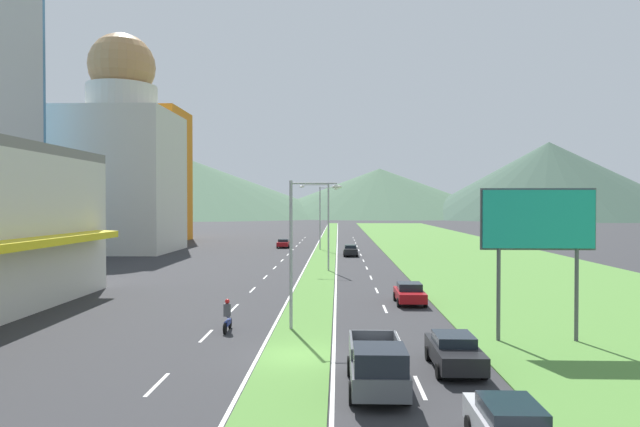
% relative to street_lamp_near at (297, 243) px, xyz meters
% --- Properties ---
extents(ground_plane, '(600.00, 600.00, 0.00)m').
position_rel_street_lamp_near_xyz_m(ground_plane, '(0.34, -5.46, -4.87)').
color(ground_plane, '#2D2D30').
extents(grass_median, '(3.20, 240.00, 0.06)m').
position_rel_street_lamp_near_xyz_m(grass_median, '(0.34, 54.54, -4.84)').
color(grass_median, '#518438').
rests_on(grass_median, ground_plane).
extents(grass_verge_right, '(24.00, 240.00, 0.06)m').
position_rel_street_lamp_near_xyz_m(grass_verge_right, '(20.94, 54.54, -4.84)').
color(grass_verge_right, '#518438').
rests_on(grass_verge_right, ground_plane).
extents(lane_dash_left_2, '(0.16, 2.80, 0.01)m').
position_rel_street_lamp_near_xyz_m(lane_dash_left_2, '(-4.76, -9.58, -4.86)').
color(lane_dash_left_2, silver).
rests_on(lane_dash_left_2, ground_plane).
extents(lane_dash_left_3, '(0.16, 2.80, 0.01)m').
position_rel_street_lamp_near_xyz_m(lane_dash_left_3, '(-4.76, -1.64, -4.86)').
color(lane_dash_left_3, silver).
rests_on(lane_dash_left_3, ground_plane).
extents(lane_dash_left_4, '(0.16, 2.80, 0.01)m').
position_rel_street_lamp_near_xyz_m(lane_dash_left_4, '(-4.76, 6.29, -4.86)').
color(lane_dash_left_4, silver).
rests_on(lane_dash_left_4, ground_plane).
extents(lane_dash_left_5, '(0.16, 2.80, 0.01)m').
position_rel_street_lamp_near_xyz_m(lane_dash_left_5, '(-4.76, 14.23, -4.86)').
color(lane_dash_left_5, silver).
rests_on(lane_dash_left_5, ground_plane).
extents(lane_dash_left_6, '(0.16, 2.80, 0.01)m').
position_rel_street_lamp_near_xyz_m(lane_dash_left_6, '(-4.76, 22.17, -4.86)').
color(lane_dash_left_6, silver).
rests_on(lane_dash_left_6, ground_plane).
extents(lane_dash_left_7, '(0.16, 2.80, 0.01)m').
position_rel_street_lamp_near_xyz_m(lane_dash_left_7, '(-4.76, 30.11, -4.86)').
color(lane_dash_left_7, silver).
rests_on(lane_dash_left_7, ground_plane).
extents(lane_dash_left_8, '(0.16, 2.80, 0.01)m').
position_rel_street_lamp_near_xyz_m(lane_dash_left_8, '(-4.76, 38.05, -4.86)').
color(lane_dash_left_8, silver).
rests_on(lane_dash_left_8, ground_plane).
extents(lane_dash_left_9, '(0.16, 2.80, 0.01)m').
position_rel_street_lamp_near_xyz_m(lane_dash_left_9, '(-4.76, 45.99, -4.86)').
color(lane_dash_left_9, silver).
rests_on(lane_dash_left_9, ground_plane).
extents(lane_dash_left_10, '(0.16, 2.80, 0.01)m').
position_rel_street_lamp_near_xyz_m(lane_dash_left_10, '(-4.76, 53.93, -4.86)').
color(lane_dash_left_10, silver).
rests_on(lane_dash_left_10, ground_plane).
extents(lane_dash_left_11, '(0.16, 2.80, 0.01)m').
position_rel_street_lamp_near_xyz_m(lane_dash_left_11, '(-4.76, 61.86, -4.86)').
color(lane_dash_left_11, silver).
rests_on(lane_dash_left_11, ground_plane).
extents(lane_dash_left_12, '(0.16, 2.80, 0.01)m').
position_rel_street_lamp_near_xyz_m(lane_dash_left_12, '(-4.76, 69.80, -4.86)').
color(lane_dash_left_12, silver).
rests_on(lane_dash_left_12, ground_plane).
extents(lane_dash_left_13, '(0.16, 2.80, 0.01)m').
position_rel_street_lamp_near_xyz_m(lane_dash_left_13, '(-4.76, 77.74, -4.86)').
color(lane_dash_left_13, silver).
rests_on(lane_dash_left_13, ground_plane).
extents(lane_dash_left_14, '(0.16, 2.80, 0.01)m').
position_rel_street_lamp_near_xyz_m(lane_dash_left_14, '(-4.76, 85.68, -4.86)').
color(lane_dash_left_14, silver).
rests_on(lane_dash_left_14, ground_plane).
extents(lane_dash_right_2, '(0.16, 2.80, 0.01)m').
position_rel_street_lamp_near_xyz_m(lane_dash_right_2, '(5.44, -9.58, -4.86)').
color(lane_dash_right_2, silver).
rests_on(lane_dash_right_2, ground_plane).
extents(lane_dash_right_3, '(0.16, 2.80, 0.01)m').
position_rel_street_lamp_near_xyz_m(lane_dash_right_3, '(5.44, -1.64, -4.86)').
color(lane_dash_right_3, silver).
rests_on(lane_dash_right_3, ground_plane).
extents(lane_dash_right_4, '(0.16, 2.80, 0.01)m').
position_rel_street_lamp_near_xyz_m(lane_dash_right_4, '(5.44, 6.29, -4.86)').
color(lane_dash_right_4, silver).
rests_on(lane_dash_right_4, ground_plane).
extents(lane_dash_right_5, '(0.16, 2.80, 0.01)m').
position_rel_street_lamp_near_xyz_m(lane_dash_right_5, '(5.44, 14.23, -4.86)').
color(lane_dash_right_5, silver).
rests_on(lane_dash_right_5, ground_plane).
extents(lane_dash_right_6, '(0.16, 2.80, 0.01)m').
position_rel_street_lamp_near_xyz_m(lane_dash_right_6, '(5.44, 22.17, -4.86)').
color(lane_dash_right_6, silver).
rests_on(lane_dash_right_6, ground_plane).
extents(lane_dash_right_7, '(0.16, 2.80, 0.01)m').
position_rel_street_lamp_near_xyz_m(lane_dash_right_7, '(5.44, 30.11, -4.86)').
color(lane_dash_right_7, silver).
rests_on(lane_dash_right_7, ground_plane).
extents(lane_dash_right_8, '(0.16, 2.80, 0.01)m').
position_rel_street_lamp_near_xyz_m(lane_dash_right_8, '(5.44, 38.05, -4.86)').
color(lane_dash_right_8, silver).
rests_on(lane_dash_right_8, ground_plane).
extents(lane_dash_right_9, '(0.16, 2.80, 0.01)m').
position_rel_street_lamp_near_xyz_m(lane_dash_right_9, '(5.44, 45.99, -4.86)').
color(lane_dash_right_9, silver).
rests_on(lane_dash_right_9, ground_plane).
extents(lane_dash_right_10, '(0.16, 2.80, 0.01)m').
position_rel_street_lamp_near_xyz_m(lane_dash_right_10, '(5.44, 53.93, -4.86)').
color(lane_dash_right_10, silver).
rests_on(lane_dash_right_10, ground_plane).
extents(lane_dash_right_11, '(0.16, 2.80, 0.01)m').
position_rel_street_lamp_near_xyz_m(lane_dash_right_11, '(5.44, 61.86, -4.86)').
color(lane_dash_right_11, silver).
rests_on(lane_dash_right_11, ground_plane).
extents(lane_dash_right_12, '(0.16, 2.80, 0.01)m').
position_rel_street_lamp_near_xyz_m(lane_dash_right_12, '(5.44, 69.80, -4.86)').
color(lane_dash_right_12, silver).
rests_on(lane_dash_right_12, ground_plane).
extents(lane_dash_right_13, '(0.16, 2.80, 0.01)m').
position_rel_street_lamp_near_xyz_m(lane_dash_right_13, '(5.44, 77.74, -4.86)').
color(lane_dash_right_13, silver).
rests_on(lane_dash_right_13, ground_plane).
extents(lane_dash_right_14, '(0.16, 2.80, 0.01)m').
position_rel_street_lamp_near_xyz_m(lane_dash_right_14, '(5.44, 85.68, -4.86)').
color(lane_dash_right_14, silver).
rests_on(lane_dash_right_14, ground_plane).
extents(edge_line_median_left, '(0.16, 240.00, 0.01)m').
position_rel_street_lamp_near_xyz_m(edge_line_median_left, '(-1.41, 54.54, -4.86)').
color(edge_line_median_left, silver).
rests_on(edge_line_median_left, ground_plane).
extents(edge_line_median_right, '(0.16, 240.00, 0.01)m').
position_rel_street_lamp_near_xyz_m(edge_line_median_right, '(2.09, 54.54, -4.86)').
color(edge_line_median_right, silver).
rests_on(edge_line_median_right, ground_plane).
extents(domed_building, '(15.17, 15.17, 32.37)m').
position_rel_street_lamp_near_xyz_m(domed_building, '(-29.84, 50.32, 8.88)').
color(domed_building, beige).
rests_on(domed_building, ground_plane).
extents(midrise_colored, '(13.59, 13.59, 25.11)m').
position_rel_street_lamp_near_xyz_m(midrise_colored, '(-34.11, 73.55, 7.69)').
color(midrise_colored, orange).
rests_on(midrise_colored, ground_plane).
extents(hill_far_left, '(173.27, 173.27, 31.46)m').
position_rel_street_lamp_near_xyz_m(hill_far_left, '(-79.06, 273.27, 10.86)').
color(hill_far_left, '#47664C').
rests_on(hill_far_left, ground_plane).
extents(hill_far_center, '(148.65, 148.65, 27.52)m').
position_rel_street_lamp_near_xyz_m(hill_far_center, '(25.84, 284.57, 8.89)').
color(hill_far_center, '#47664C').
rests_on(hill_far_center, ground_plane).
extents(hill_far_right, '(139.99, 139.99, 38.53)m').
position_rel_street_lamp_near_xyz_m(hill_far_right, '(108.38, 250.71, 14.40)').
color(hill_far_right, '#3D5647').
rests_on(hill_far_right, ground_plane).
extents(street_lamp_near, '(2.95, 0.34, 8.37)m').
position_rel_street_lamp_near_xyz_m(street_lamp_near, '(0.00, 0.00, 0.00)').
color(street_lamp_near, '#99999E').
rests_on(street_lamp_near, ground_plane).
extents(street_lamp_mid, '(3.19, 0.47, 9.27)m').
position_rel_street_lamp_near_xyz_m(street_lamp_mid, '(0.91, 27.25, 0.49)').
color(street_lamp_mid, '#99999E').
rests_on(street_lamp_mid, ground_plane).
extents(street_lamp_far, '(2.83, 0.28, 9.75)m').
position_rel_street_lamp_near_xyz_m(street_lamp_far, '(-0.25, 54.46, 0.70)').
color(street_lamp_far, '#99999E').
rests_on(street_lamp_far, ground_plane).
extents(billboard_roadside, '(5.83, 0.28, 7.87)m').
position_rel_street_lamp_near_xyz_m(billboard_roadside, '(12.48, -2.36, 1.09)').
color(billboard_roadside, '#4C4C51').
rests_on(billboard_roadside, ground_plane).
extents(car_0, '(2.01, 4.34, 1.48)m').
position_rel_street_lamp_near_xyz_m(car_0, '(7.25, -7.18, -4.10)').
color(car_0, black).
rests_on(car_0, ground_plane).
extents(car_1, '(1.99, 4.52, 1.40)m').
position_rel_street_lamp_near_xyz_m(car_1, '(-6.61, 58.55, -4.14)').
color(car_1, maroon).
rests_on(car_1, ground_plane).
extents(car_2, '(2.04, 4.05, 1.47)m').
position_rel_street_lamp_near_xyz_m(car_2, '(7.35, 8.31, -4.12)').
color(car_2, maroon).
rests_on(car_2, ground_plane).
extents(car_4, '(1.96, 4.29, 1.49)m').
position_rel_street_lamp_near_xyz_m(car_4, '(3.97, 44.49, -4.10)').
color(car_4, black).
rests_on(car_4, ground_plane).
extents(pickup_truck_0, '(2.18, 5.40, 2.00)m').
position_rel_street_lamp_near_xyz_m(pickup_truck_0, '(3.76, -10.15, -3.88)').
color(pickup_truck_0, '#515459').
rests_on(pickup_truck_0, ground_plane).
extents(motorcycle_rider, '(0.36, 2.00, 1.80)m').
position_rel_street_lamp_near_xyz_m(motorcycle_rider, '(-3.84, -0.53, -4.12)').
color(motorcycle_rider, black).
rests_on(motorcycle_rider, ground_plane).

